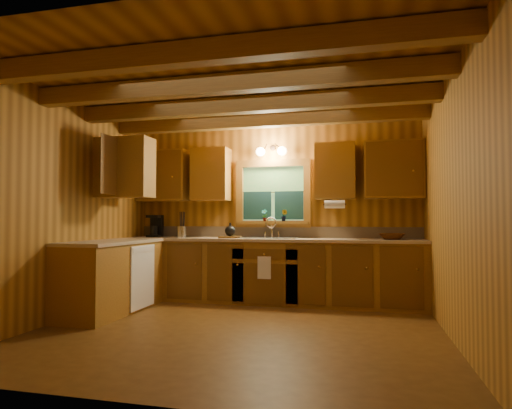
{
  "coord_description": "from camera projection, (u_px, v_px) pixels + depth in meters",
  "views": [
    {
      "loc": [
        1.26,
        -4.4,
        1.15
      ],
      "look_at": [
        0.0,
        0.8,
        1.35
      ],
      "focal_mm": 30.37,
      "sensor_mm": 36.0,
      "label": 1
    }
  ],
  "objects": [
    {
      "name": "room",
      "position": [
        238.0,
        207.0,
        4.58
      ],
      "size": [
        4.2,
        4.2,
        4.2
      ],
      "color": "brown",
      "rests_on": "ground"
    },
    {
      "name": "ceiling_beams",
      "position": [
        238.0,
        95.0,
        4.62
      ],
      "size": [
        4.2,
        2.54,
        0.18
      ],
      "color": "brown",
      "rests_on": "room"
    },
    {
      "name": "base_cabinets",
      "position": [
        229.0,
        273.0,
        5.91
      ],
      "size": [
        4.2,
        2.22,
        0.86
      ],
      "color": "brown",
      "rests_on": "ground"
    },
    {
      "name": "countertop",
      "position": [
        230.0,
        240.0,
        5.93
      ],
      "size": [
        4.2,
        2.24,
        0.04
      ],
      "color": "tan",
      "rests_on": "base_cabinets"
    },
    {
      "name": "backsplash",
      "position": [
        273.0,
        232.0,
        6.4
      ],
      "size": [
        4.2,
        0.02,
        0.16
      ],
      "primitive_type": "cube",
      "color": "tan",
      "rests_on": "room"
    },
    {
      "name": "dishwasher_panel",
      "position": [
        143.0,
        277.0,
        5.55
      ],
      "size": [
        0.02,
        0.6,
        0.8
      ],
      "primitive_type": "cube",
      "color": "white",
      "rests_on": "base_cabinets"
    },
    {
      "name": "upper_cabinets",
      "position": [
        228.0,
        172.0,
        6.11
      ],
      "size": [
        4.19,
        1.77,
        0.78
      ],
      "color": "brown",
      "rests_on": "room"
    },
    {
      "name": "window",
      "position": [
        273.0,
        195.0,
        6.4
      ],
      "size": [
        1.12,
        0.08,
        1.0
      ],
      "color": "brown",
      "rests_on": "room"
    },
    {
      "name": "window_sill",
      "position": [
        272.0,
        223.0,
        6.34
      ],
      "size": [
        1.06,
        0.14,
        0.04
      ],
      "primitive_type": "cube",
      "color": "brown",
      "rests_on": "room"
    },
    {
      "name": "wall_sconce",
      "position": [
        271.0,
        151.0,
        6.31
      ],
      "size": [
        0.45,
        0.21,
        0.17
      ],
      "color": "black",
      "rests_on": "room"
    },
    {
      "name": "paper_towel_roll",
      "position": [
        335.0,
        204.0,
        5.85
      ],
      "size": [
        0.27,
        0.11,
        0.11
      ],
      "primitive_type": "cylinder",
      "rotation": [
        0.0,
        1.57,
        0.0
      ],
      "color": "white",
      "rests_on": "upper_cabinets"
    },
    {
      "name": "dish_towel",
      "position": [
        264.0,
        268.0,
        5.78
      ],
      "size": [
        0.18,
        0.01,
        0.3
      ],
      "primitive_type": "cube",
      "color": "white",
      "rests_on": "base_cabinets"
    },
    {
      "name": "sink",
      "position": [
        269.0,
        241.0,
        6.12
      ],
      "size": [
        0.82,
        0.48,
        0.43
      ],
      "color": "silver",
      "rests_on": "countertop"
    },
    {
      "name": "coffee_maker",
      "position": [
        156.0,
        226.0,
        6.62
      ],
      "size": [
        0.19,
        0.24,
        0.33
      ],
      "rotation": [
        0.0,
        0.0,
        0.11
      ],
      "color": "black",
      "rests_on": "countertop"
    },
    {
      "name": "utensil_crock",
      "position": [
        182.0,
        231.0,
        6.34
      ],
      "size": [
        0.13,
        0.13,
        0.38
      ],
      "rotation": [
        0.0,
        0.0,
        0.37
      ],
      "color": "silver",
      "rests_on": "countertop"
    },
    {
      "name": "cutting_board",
      "position": [
        230.0,
        237.0,
        6.16
      ],
      "size": [
        0.34,
        0.27,
        0.03
      ],
      "primitive_type": "cube",
      "rotation": [
        0.0,
        0.0,
        0.15
      ],
      "color": "brown",
      "rests_on": "countertop"
    },
    {
      "name": "teakettle",
      "position": [
        230.0,
        231.0,
        6.17
      ],
      "size": [
        0.15,
        0.15,
        0.19
      ],
      "rotation": [
        0.0,
        0.0,
        -0.1
      ],
      "color": "black",
      "rests_on": "cutting_board"
    },
    {
      "name": "wicker_basket",
      "position": [
        392.0,
        236.0,
        5.71
      ],
      "size": [
        0.4,
        0.4,
        0.08
      ],
      "primitive_type": "imported",
      "rotation": [
        0.0,
        0.0,
        -0.21
      ],
      "color": "#48230C",
      "rests_on": "countertop"
    },
    {
      "name": "potted_plant_left",
      "position": [
        264.0,
        215.0,
        6.34
      ],
      "size": [
        0.1,
        0.07,
        0.18
      ],
      "primitive_type": "imported",
      "rotation": [
        0.0,
        0.0,
        -0.09
      ],
      "color": "brown",
      "rests_on": "window_sill"
    },
    {
      "name": "potted_plant_right",
      "position": [
        284.0,
        215.0,
        6.28
      ],
      "size": [
        0.11,
        0.1,
        0.17
      ],
      "primitive_type": "imported",
      "rotation": [
        0.0,
        0.0,
        -0.34
      ],
      "color": "brown",
      "rests_on": "window_sill"
    }
  ]
}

